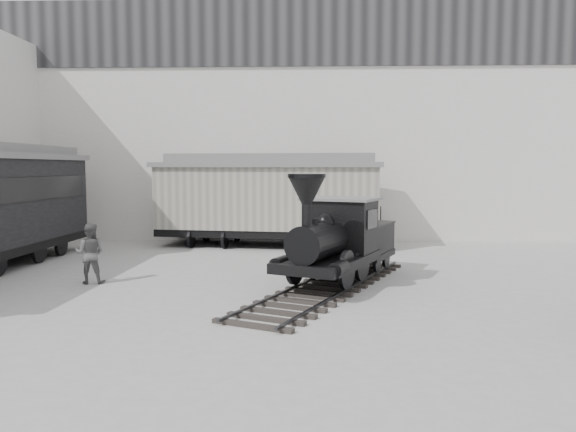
{
  "coord_description": "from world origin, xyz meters",
  "views": [
    {
      "loc": [
        1.44,
        -12.21,
        3.44
      ],
      "look_at": [
        0.89,
        4.19,
        2.0
      ],
      "focal_mm": 35.0,
      "sensor_mm": 36.0,
      "label": 1
    }
  ],
  "objects": [
    {
      "name": "ground",
      "position": [
        0.0,
        0.0,
        0.0
      ],
      "size": [
        90.0,
        90.0,
        0.0
      ],
      "primitive_type": "plane",
      "color": "#9E9E9B"
    },
    {
      "name": "north_wall",
      "position": [
        0.0,
        14.98,
        5.55
      ],
      "size": [
        34.0,
        2.51,
        11.0
      ],
      "color": "silver",
      "rests_on": "ground"
    },
    {
      "name": "locomotive",
      "position": [
        2.31,
        4.04,
        1.17
      ],
      "size": [
        5.47,
        8.99,
        3.17
      ],
      "rotation": [
        0.0,
        0.0,
        -0.42
      ],
      "color": "black",
      "rests_on": "ground"
    },
    {
      "name": "boxcar",
      "position": [
        -0.21,
        12.0,
        2.1
      ],
      "size": [
        10.12,
        4.31,
        4.02
      ],
      "rotation": [
        0.0,
        0.0,
        -0.13
      ],
      "color": "black",
      "rests_on": "ground"
    },
    {
      "name": "visitor_b",
      "position": [
        -4.96,
        3.98,
        0.9
      ],
      "size": [
        0.92,
        0.75,
        1.79
      ],
      "primitive_type": "imported",
      "rotation": [
        0.0,
        0.0,
        3.23
      ],
      "color": "#535353",
      "rests_on": "ground"
    }
  ]
}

